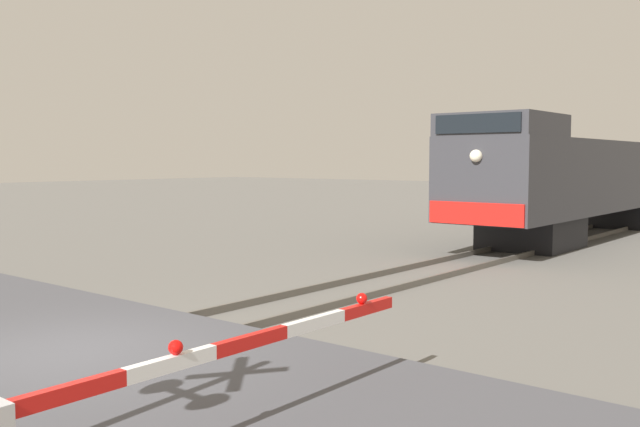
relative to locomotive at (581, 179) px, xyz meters
The scene contains 6 objects.
ground_plane 21.64m from the locomotive, 90.00° to the right, with size 160.00×160.00×0.00m, color #605E59.
rail_track_left 21.64m from the locomotive, 91.91° to the right, with size 0.08×80.00×0.15m, color #59544C.
rail_track_right 21.64m from the locomotive, 88.09° to the right, with size 0.08×80.00×0.15m, color #59544C.
road_surface 21.63m from the locomotive, 90.00° to the right, with size 36.00×5.46×0.16m, color #47474C.
locomotive is the anchor object (origin of this frame).
crossing_gate 24.29m from the locomotive, 80.36° to the right, with size 0.36×5.86×1.27m.
Camera 1 is at (9.06, -5.36, 2.92)m, focal length 39.00 mm.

